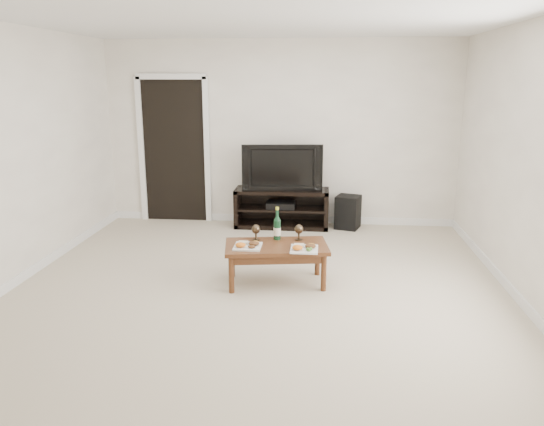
{
  "coord_description": "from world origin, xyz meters",
  "views": [
    {
      "loc": [
        0.62,
        -4.8,
        2.08
      ],
      "look_at": [
        0.1,
        0.54,
        0.7
      ],
      "focal_mm": 35.0,
      "sensor_mm": 36.0,
      "label": 1
    }
  ],
  "objects_px": {
    "media_console": "(282,208)",
    "subwoofer": "(348,212)",
    "coffee_table": "(276,264)",
    "television": "(282,167)"
  },
  "relations": [
    {
      "from": "subwoofer",
      "to": "television",
      "type": "bearing_deg",
      "value": -161.19
    },
    {
      "from": "subwoofer",
      "to": "coffee_table",
      "type": "relative_size",
      "value": 0.45
    },
    {
      "from": "subwoofer",
      "to": "coffee_table",
      "type": "distance_m",
      "value": 2.33
    },
    {
      "from": "television",
      "to": "subwoofer",
      "type": "xyz_separation_m",
      "value": [
        0.94,
        0.02,
        -0.64
      ]
    },
    {
      "from": "television",
      "to": "coffee_table",
      "type": "distance_m",
      "value": 2.26
    },
    {
      "from": "media_console",
      "to": "television",
      "type": "bearing_deg",
      "value": 0.0
    },
    {
      "from": "media_console",
      "to": "subwoofer",
      "type": "distance_m",
      "value": 0.94
    },
    {
      "from": "television",
      "to": "subwoofer",
      "type": "relative_size",
      "value": 2.38
    },
    {
      "from": "television",
      "to": "coffee_table",
      "type": "bearing_deg",
      "value": -93.36
    },
    {
      "from": "subwoofer",
      "to": "coffee_table",
      "type": "xyz_separation_m",
      "value": [
        -0.82,
        -2.18,
        -0.02
      ]
    }
  ]
}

